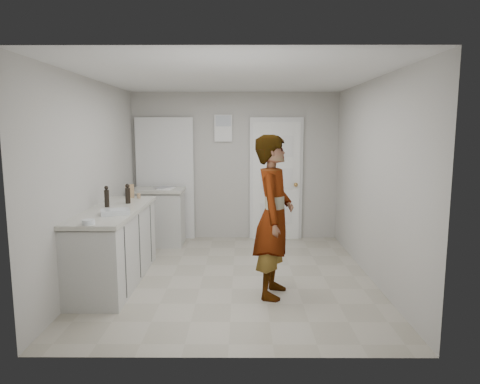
{
  "coord_description": "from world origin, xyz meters",
  "views": [
    {
      "loc": [
        0.12,
        -5.31,
        1.88
      ],
      "look_at": [
        0.09,
        0.4,
        1.04
      ],
      "focal_mm": 32.0,
      "sensor_mm": 36.0,
      "label": 1
    }
  ],
  "objects_px": {
    "baking_dish": "(115,212)",
    "egg_bowl": "(88,222)",
    "person": "(274,217)",
    "oil_cruet_a": "(128,194)",
    "spice_jar": "(139,196)",
    "cake_mix_box": "(130,191)",
    "oil_cruet_b": "(107,197)"
  },
  "relations": [
    {
      "from": "cake_mix_box",
      "to": "oil_cruet_b",
      "type": "distance_m",
      "value": 0.73
    },
    {
      "from": "person",
      "to": "spice_jar",
      "type": "bearing_deg",
      "value": 69.67
    },
    {
      "from": "person",
      "to": "oil_cruet_a",
      "type": "bearing_deg",
      "value": 80.17
    },
    {
      "from": "egg_bowl",
      "to": "person",
      "type": "bearing_deg",
      "value": 13.86
    },
    {
      "from": "spice_jar",
      "to": "oil_cruet_a",
      "type": "height_order",
      "value": "oil_cruet_a"
    },
    {
      "from": "person",
      "to": "cake_mix_box",
      "type": "bearing_deg",
      "value": 70.42
    },
    {
      "from": "spice_jar",
      "to": "oil_cruet_a",
      "type": "relative_size",
      "value": 0.28
    },
    {
      "from": "oil_cruet_b",
      "to": "baking_dish",
      "type": "xyz_separation_m",
      "value": [
        0.23,
        -0.46,
        -0.1
      ]
    },
    {
      "from": "person",
      "to": "oil_cruet_b",
      "type": "xyz_separation_m",
      "value": [
        -2.03,
        0.52,
        0.14
      ]
    },
    {
      "from": "oil_cruet_a",
      "to": "egg_bowl",
      "type": "bearing_deg",
      "value": -93.29
    },
    {
      "from": "oil_cruet_b",
      "to": "egg_bowl",
      "type": "height_order",
      "value": "oil_cruet_b"
    },
    {
      "from": "person",
      "to": "baking_dish",
      "type": "distance_m",
      "value": 1.8
    },
    {
      "from": "cake_mix_box",
      "to": "baking_dish",
      "type": "bearing_deg",
      "value": -105.29
    },
    {
      "from": "oil_cruet_b",
      "to": "egg_bowl",
      "type": "relative_size",
      "value": 2.05
    },
    {
      "from": "oil_cruet_b",
      "to": "person",
      "type": "bearing_deg",
      "value": -14.26
    },
    {
      "from": "oil_cruet_b",
      "to": "oil_cruet_a",
      "type": "bearing_deg",
      "value": 53.52
    },
    {
      "from": "cake_mix_box",
      "to": "oil_cruet_b",
      "type": "bearing_deg",
      "value": -119.54
    },
    {
      "from": "spice_jar",
      "to": "baking_dish",
      "type": "relative_size",
      "value": 0.2
    },
    {
      "from": "cake_mix_box",
      "to": "person",
      "type": "bearing_deg",
      "value": -54.62
    },
    {
      "from": "spice_jar",
      "to": "egg_bowl",
      "type": "distance_m",
      "value": 1.66
    },
    {
      "from": "person",
      "to": "oil_cruet_b",
      "type": "relative_size",
      "value": 6.86
    },
    {
      "from": "person",
      "to": "baking_dish",
      "type": "bearing_deg",
      "value": 101.18
    },
    {
      "from": "person",
      "to": "baking_dish",
      "type": "xyz_separation_m",
      "value": [
        -1.8,
        0.06,
        0.04
      ]
    },
    {
      "from": "oil_cruet_b",
      "to": "egg_bowl",
      "type": "distance_m",
      "value": 1.0
    },
    {
      "from": "person",
      "to": "cake_mix_box",
      "type": "distance_m",
      "value": 2.3
    },
    {
      "from": "baking_dish",
      "to": "oil_cruet_a",
      "type": "bearing_deg",
      "value": 93.39
    },
    {
      "from": "baking_dish",
      "to": "egg_bowl",
      "type": "bearing_deg",
      "value": -102.16
    },
    {
      "from": "oil_cruet_a",
      "to": "person",
      "type": "bearing_deg",
      "value": -22.87
    },
    {
      "from": "cake_mix_box",
      "to": "baking_dish",
      "type": "relative_size",
      "value": 0.51
    },
    {
      "from": "person",
      "to": "egg_bowl",
      "type": "height_order",
      "value": "person"
    },
    {
      "from": "oil_cruet_a",
      "to": "baking_dish",
      "type": "bearing_deg",
      "value": -86.61
    },
    {
      "from": "person",
      "to": "oil_cruet_a",
      "type": "distance_m",
      "value": 2.0
    }
  ]
}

